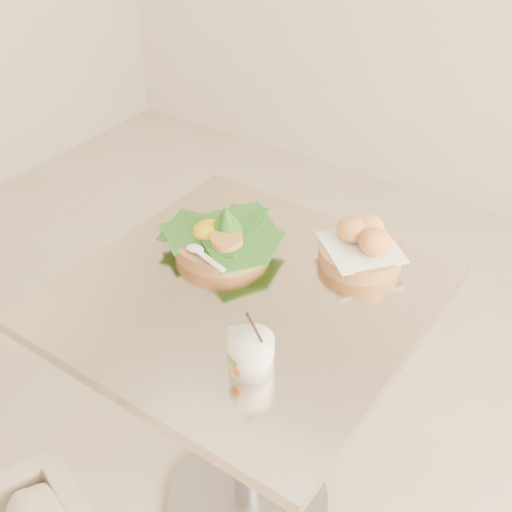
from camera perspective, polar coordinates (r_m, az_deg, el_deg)
The scene contains 5 objects.
floor at distance 1.96m, azimuth -4.67°, elevation -17.84°, with size 3.60×3.60×0.00m, color beige.
cafe_table at distance 1.47m, azimuth -0.90°, elevation -9.77°, with size 0.72×0.72×0.75m.
rice_basket at distance 1.42m, azimuth -3.12°, elevation 1.72°, with size 0.26×0.26×0.13m.
bread_basket at distance 1.40m, azimuth 9.42°, elevation 0.91°, with size 0.22×0.22×0.09m.
coffee_mug at distance 1.14m, azimuth -0.50°, elevation -8.52°, with size 0.11×0.09×0.14m.
Camera 1 is at (0.76, -0.86, 1.60)m, focal length 45.00 mm.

